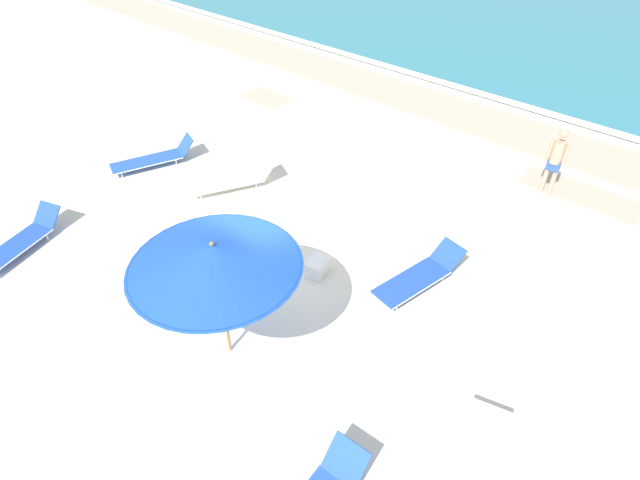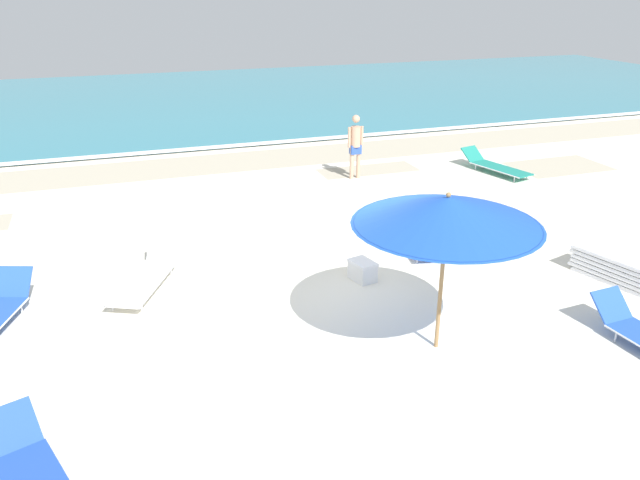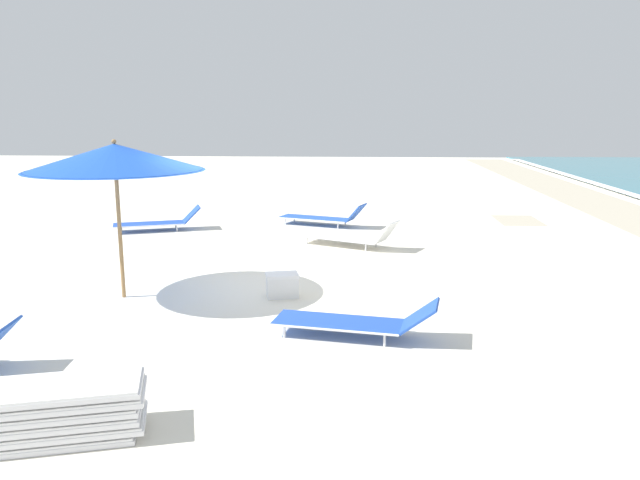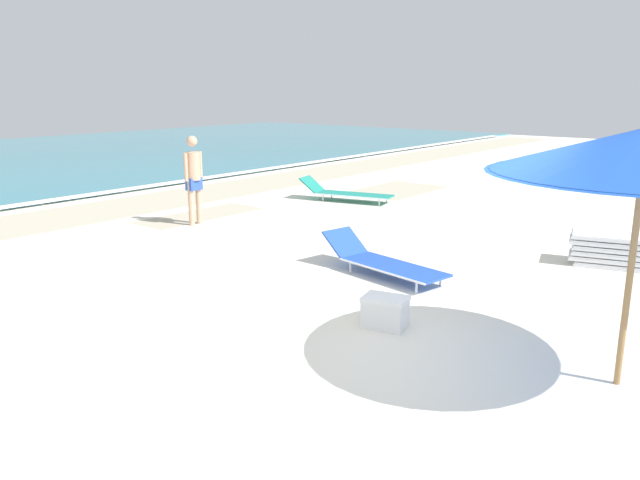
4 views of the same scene
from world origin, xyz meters
TOP-DOWN VIEW (x-y plane):
  - ground_plane at (0.00, 0.01)m, footprint 60.00×60.00m
  - ocean_water at (0.00, 20.49)m, footprint 60.00×19.14m
  - beach_umbrella at (0.84, -1.89)m, footprint 2.65×2.65m
  - lounger_stack at (5.10, -1.08)m, footprint 1.11×2.02m
  - sun_lounger_under_umbrella at (-3.07, 1.59)m, footprint 1.49×2.19m
  - sun_lounger_near_water_left at (6.93, 5.76)m, footprint 1.13×2.36m
  - sun_lounger_mid_beach_solo at (-4.63, -3.08)m, footprint 1.26×2.13m
  - sun_lounger_mid_beach_pair_a at (2.37, 1.72)m, footprint 0.97×2.16m
  - beachgoer_wading_adult at (2.94, 6.55)m, footprint 0.45×0.27m
  - cooler_box at (0.67, 0.57)m, footprint 0.46×0.57m

SIDE VIEW (x-z plane):
  - ground_plane at x=0.00m, z-range -0.16..0.00m
  - ocean_water at x=0.00m, z-range 0.00..0.06m
  - cooler_box at x=0.67m, z-range 0.00..0.37m
  - sun_lounger_near_water_left at x=6.93m, z-range -0.06..0.47m
  - sun_lounger_mid_beach_pair_a at x=2.37m, z-range -0.05..0.47m
  - sun_lounger_mid_beach_solo at x=-4.63m, z-range -0.07..0.50m
  - sun_lounger_under_umbrella at x=-3.07m, z-range -0.09..0.53m
  - lounger_stack at x=5.10m, z-range 0.00..0.49m
  - beachgoer_wading_adult at x=2.94m, z-range 0.12..1.88m
  - beach_umbrella at x=0.84m, z-range 0.94..3.37m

